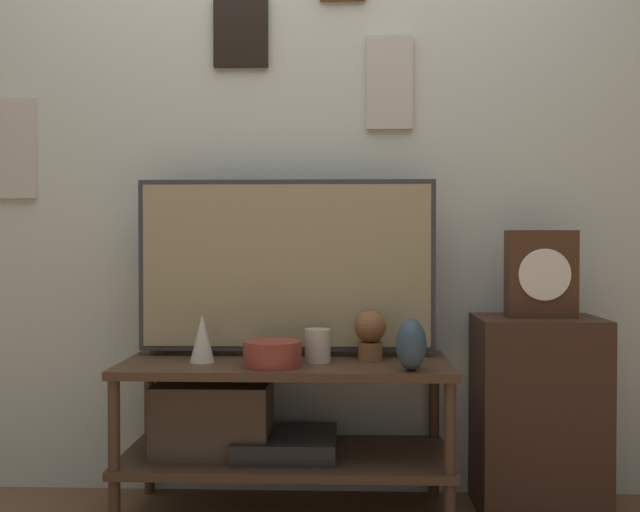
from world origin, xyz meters
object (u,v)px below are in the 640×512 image
object	(u,v)px
decorative_bust	(370,333)
mantel_clock	(541,274)
vase_wide_bowl	(272,354)
vase_slim_bronze	(202,338)
candle_jar	(318,346)
vase_tall_ceramic	(160,316)
vase_urn_stoneware	(411,344)
television	(286,266)

from	to	relation	value
decorative_bust	mantel_clock	bearing A→B (deg)	5.17
vase_wide_bowl	decorative_bust	xyz separation A→B (m)	(0.34, 0.14, 0.06)
decorative_bust	vase_wide_bowl	bearing A→B (deg)	-157.89
vase_wide_bowl	vase_slim_bronze	xyz separation A→B (m)	(-0.26, 0.08, 0.04)
candle_jar	vase_slim_bronze	bearing A→B (deg)	-177.50
decorative_bust	vase_tall_ceramic	bearing A→B (deg)	167.20
vase_wide_bowl	vase_slim_bronze	size ratio (longest dim) A/B	1.18
candle_jar	vase_urn_stoneware	bearing A→B (deg)	-26.37
vase_urn_stoneware	vase_slim_bronze	world-z (taller)	vase_urn_stoneware
vase_wide_bowl	candle_jar	xyz separation A→B (m)	(0.15, 0.10, 0.02)
television	vase_urn_stoneware	xyz separation A→B (m)	(0.44, -0.29, -0.25)
television	vase_tall_ceramic	distance (m)	0.54
vase_tall_ceramic	vase_wide_bowl	bearing A→B (deg)	-34.48
decorative_bust	mantel_clock	world-z (taller)	mantel_clock
television	decorative_bust	size ratio (longest dim) A/B	6.13
vase_tall_ceramic	mantel_clock	xyz separation A→B (m)	(1.43, -0.13, 0.17)
decorative_bust	television	bearing A→B (deg)	162.83
television	mantel_clock	world-z (taller)	television
television	vase_wide_bowl	distance (m)	0.38
decorative_bust	mantel_clock	distance (m)	0.66
television	vase_tall_ceramic	xyz separation A→B (m)	(-0.50, 0.09, -0.20)
vase_urn_stoneware	vase_tall_ceramic	xyz separation A→B (m)	(-0.94, 0.38, 0.05)
vase_wide_bowl	decorative_bust	distance (m)	0.37
mantel_clock	decorative_bust	bearing A→B (deg)	-174.83
vase_wide_bowl	mantel_clock	world-z (taller)	mantel_clock
candle_jar	mantel_clock	distance (m)	0.85
vase_wide_bowl	vase_slim_bronze	distance (m)	0.27
vase_slim_bronze	candle_jar	size ratio (longest dim) A/B	1.44
candle_jar	decorative_bust	world-z (taller)	decorative_bust
vase_wide_bowl	vase_tall_ceramic	bearing A→B (deg)	145.52
television	vase_wide_bowl	xyz separation A→B (m)	(-0.03, -0.23, -0.29)
vase_slim_bronze	mantel_clock	size ratio (longest dim) A/B	0.54
vase_urn_stoneware	mantel_clock	bearing A→B (deg)	27.33
television	mantel_clock	distance (m)	0.93
vase_tall_ceramic	vase_urn_stoneware	bearing A→B (deg)	-22.16
vase_tall_ceramic	vase_slim_bronze	bearing A→B (deg)	-48.99
vase_tall_ceramic	mantel_clock	bearing A→B (deg)	-5.10
vase_urn_stoneware	candle_jar	world-z (taller)	vase_urn_stoneware
television	mantel_clock	xyz separation A→B (m)	(0.93, -0.04, -0.03)
vase_tall_ceramic	decorative_bust	bearing A→B (deg)	-12.80
television	mantel_clock	bearing A→B (deg)	-2.43
candle_jar	mantel_clock	bearing A→B (deg)	6.83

